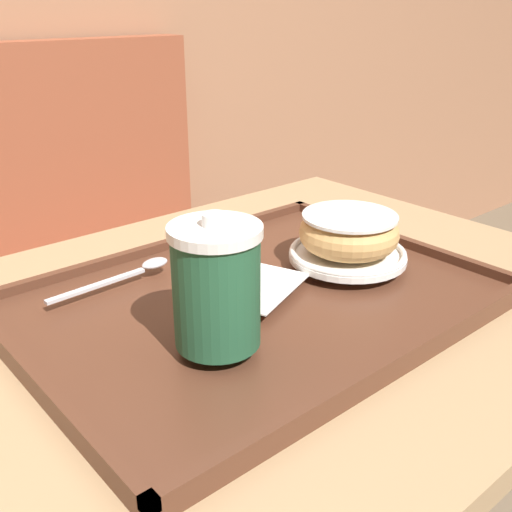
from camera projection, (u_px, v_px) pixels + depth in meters
name	position (u px, v px, depth m)	size (l,w,h in m)	color
cafe_table	(259.00, 420.00, 0.78)	(0.89, 0.67, 0.76)	tan
serving_tray	(256.00, 301.00, 0.70)	(0.53, 0.40, 0.02)	#512D1E
napkin_paper	(254.00, 286.00, 0.69)	(0.14, 0.13, 0.00)	white
coffee_cup_front	(216.00, 285.00, 0.56)	(0.09, 0.09, 0.13)	#235638
plate_with_chocolate_donut	(347.00, 254.00, 0.76)	(0.15, 0.15, 0.01)	white
donut_chocolate_glazed	(349.00, 232.00, 0.75)	(0.13, 0.13, 0.05)	tan
spoon	(137.00, 270.00, 0.73)	(0.16, 0.02, 0.01)	silver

